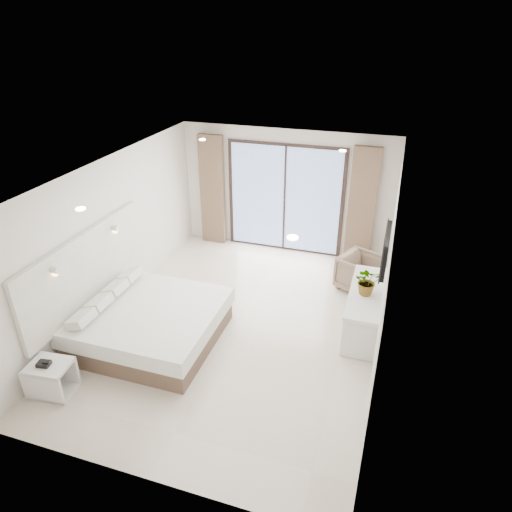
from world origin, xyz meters
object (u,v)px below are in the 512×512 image
object	(u,v)px
bed	(150,323)
nightstand	(52,378)
console_desk	(365,302)
armchair	(361,271)

from	to	relation	value
bed	nightstand	world-z (taller)	bed
console_desk	armchair	bearing A→B (deg)	98.15
armchair	nightstand	bearing A→B (deg)	161.77
armchair	console_desk	bearing A→B (deg)	-147.58
bed	console_desk	xyz separation A→B (m)	(3.27, 1.31, 0.25)
console_desk	armchair	world-z (taller)	armchair
bed	nightstand	size ratio (longest dim) A/B	3.61
nightstand	console_desk	bearing A→B (deg)	29.33
nightstand	console_desk	size ratio (longest dim) A/B	0.35
console_desk	armchair	xyz separation A→B (m)	(-0.19, 1.33, -0.18)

